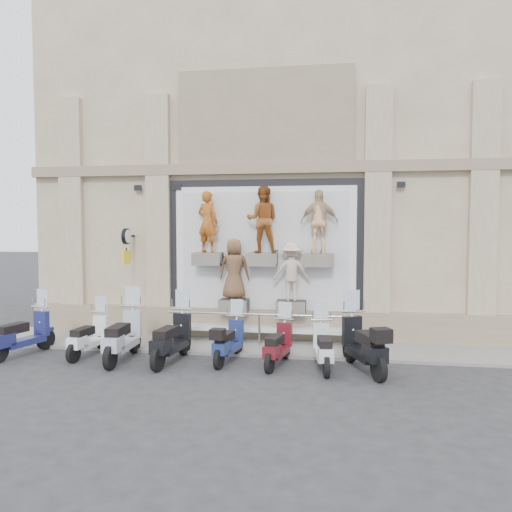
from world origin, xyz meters
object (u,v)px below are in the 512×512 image
object	(u,v)px
scooter_b	(89,328)
scooter_h	(363,333)
scooter_a	(22,324)
guard_rail	(259,331)
clock_sign_bracket	(127,242)
scooter_d	(172,328)
scooter_g	(323,338)
scooter_e	(229,332)
scooter_f	(278,336)
scooter_c	(123,325)

from	to	relation	value
scooter_b	scooter_h	world-z (taller)	scooter_h
scooter_a	scooter_h	size ratio (longest dim) A/B	0.92
guard_rail	clock_sign_bracket	xyz separation A→B (m)	(-3.90, 0.47, 2.34)
clock_sign_bracket	guard_rail	bearing A→B (deg)	-6.84
scooter_d	scooter_g	size ratio (longest dim) A/B	1.15
scooter_e	scooter_f	bearing A→B (deg)	1.71
scooter_d	scooter_g	bearing A→B (deg)	6.44
guard_rail	clock_sign_bracket	bearing A→B (deg)	173.16
guard_rail	clock_sign_bracket	distance (m)	4.57
scooter_c	scooter_f	bearing A→B (deg)	0.04
scooter_f	clock_sign_bracket	bearing A→B (deg)	166.32
scooter_f	scooter_g	xyz separation A→B (m)	(1.05, -0.11, 0.02)
scooter_e	scooter_g	world-z (taller)	scooter_g
scooter_d	scooter_h	distance (m)	4.46
guard_rail	scooter_a	world-z (taller)	scooter_a
scooter_a	scooter_d	size ratio (longest dim) A/B	0.97
guard_rail	scooter_a	bearing A→B (deg)	-162.99
guard_rail	scooter_h	world-z (taller)	scooter_h
scooter_c	scooter_e	size ratio (longest dim) A/B	1.20
guard_rail	scooter_f	size ratio (longest dim) A/B	2.91
scooter_a	scooter_d	world-z (taller)	scooter_d
scooter_g	scooter_f	bearing A→B (deg)	166.89
scooter_c	scooter_b	bearing A→B (deg)	163.18
scooter_c	scooter_d	bearing A→B (deg)	-1.15
clock_sign_bracket	scooter_c	xyz separation A→B (m)	(0.85, -2.23, -1.94)
guard_rail	scooter_c	distance (m)	3.55
clock_sign_bracket	scooter_a	distance (m)	3.49
scooter_e	scooter_f	distance (m)	1.21
clock_sign_bracket	scooter_e	size ratio (longest dim) A/B	0.58
scooter_b	scooter_g	world-z (taller)	scooter_g
scooter_c	scooter_h	size ratio (longest dim) A/B	0.99
guard_rail	scooter_g	size ratio (longest dim) A/B	2.84
scooter_b	scooter_g	bearing A→B (deg)	3.52
clock_sign_bracket	scooter_e	distance (m)	4.43
guard_rail	scooter_h	distance (m)	3.17
scooter_a	scooter_c	size ratio (longest dim) A/B	0.94
clock_sign_bracket	scooter_f	bearing A→B (deg)	-24.32
clock_sign_bracket	scooter_e	bearing A→B (deg)	-29.71
clock_sign_bracket	scooter_h	bearing A→B (deg)	-18.73
clock_sign_bracket	scooter_g	size ratio (longest dim) A/B	0.57
scooter_e	clock_sign_bracket	bearing A→B (deg)	158.64
clock_sign_bracket	scooter_g	bearing A→B (deg)	-21.15
scooter_f	scooter_h	bearing A→B (deg)	6.59
scooter_c	scooter_e	distance (m)	2.56
scooter_b	guard_rail	bearing A→B (deg)	25.81
scooter_h	scooter_c	bearing A→B (deg)	159.17
guard_rail	clock_sign_bracket	world-z (taller)	clock_sign_bracket
scooter_a	scooter_f	distance (m)	6.40
scooter_b	scooter_f	distance (m)	4.76
guard_rail	scooter_d	size ratio (longest dim) A/B	2.47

